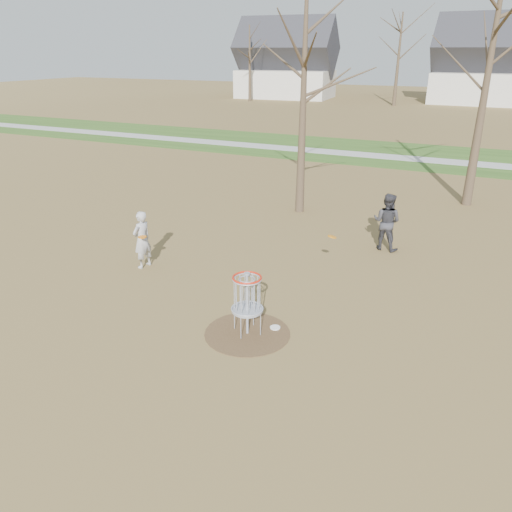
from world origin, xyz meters
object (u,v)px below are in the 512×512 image
(player_standing, at_px, (142,240))
(disc_grounded, at_px, (275,327))
(player_throwing, at_px, (387,222))
(disc_golf_basket, at_px, (247,294))

(player_standing, bearing_deg, disc_grounded, 81.09)
(player_throwing, xyz_separation_m, disc_golf_basket, (-1.59, -6.02, 0.07))
(player_throwing, distance_m, disc_grounded, 5.77)
(player_standing, distance_m, disc_golf_basket, 4.50)
(disc_grounded, bearing_deg, disc_golf_basket, -136.05)
(player_throwing, bearing_deg, disc_grounded, 87.85)
(player_throwing, bearing_deg, disc_golf_basket, 84.63)
(disc_grounded, xyz_separation_m, disc_golf_basket, (-0.45, -0.43, 0.89))
(player_throwing, bearing_deg, player_standing, 45.33)
(disc_golf_basket, bearing_deg, player_standing, 154.56)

